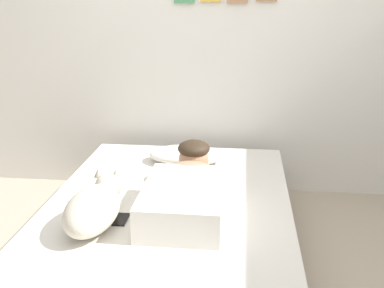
% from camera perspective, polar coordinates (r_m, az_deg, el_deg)
% --- Properties ---
extents(back_wall, '(4.48, 0.12, 2.50)m').
position_cam_1_polar(back_wall, '(3.65, 4.00, 13.41)').
color(back_wall, silver).
rests_on(back_wall, ground).
extents(bed, '(1.43, 2.05, 0.40)m').
position_cam_1_polar(bed, '(2.80, -2.78, -10.77)').
color(bed, '#726051').
rests_on(bed, ground).
extents(pillow, '(0.52, 0.32, 0.11)m').
position_cam_1_polar(pillow, '(3.28, -0.72, -1.33)').
color(pillow, white).
rests_on(pillow, bed).
extents(person_lying, '(0.43, 0.92, 0.27)m').
position_cam_1_polar(person_lying, '(2.60, -0.63, -5.46)').
color(person_lying, silver).
rests_on(person_lying, bed).
extents(dog, '(0.26, 0.57, 0.21)m').
position_cam_1_polar(dog, '(2.45, -11.81, -7.48)').
color(dog, beige).
rests_on(dog, bed).
extents(coffee_cup, '(0.12, 0.09, 0.07)m').
position_cam_1_polar(coffee_cup, '(3.10, 0.85, -2.81)').
color(coffee_cup, white).
rests_on(coffee_cup, bed).
extents(cell_phone, '(0.07, 0.14, 0.01)m').
position_cam_1_polar(cell_phone, '(2.52, -8.64, -9.08)').
color(cell_phone, black).
rests_on(cell_phone, bed).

